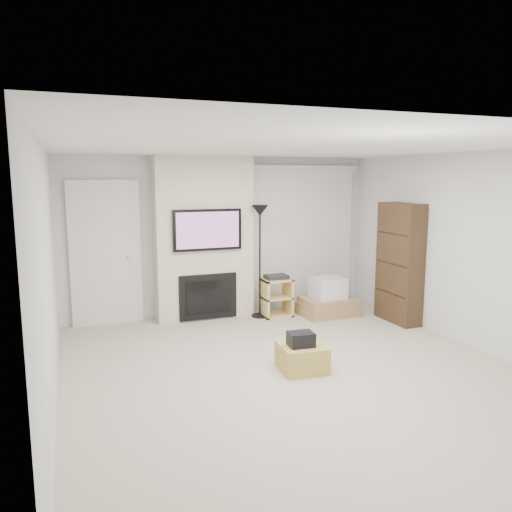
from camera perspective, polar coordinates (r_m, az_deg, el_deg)
name	(u,v)px	position (r m, az deg, el deg)	size (l,w,h in m)	color
floor	(294,372)	(5.81, 4.33, -13.04)	(5.00, 5.50, 0.00)	#B7AB97
ceiling	(297,146)	(5.40, 4.65, 12.38)	(5.00, 5.50, 0.00)	white
wall_back	(222,236)	(8.01, -3.96, 2.33)	(5.00, 2.50, 0.00)	silver
wall_front	(497,338)	(3.27, 25.80, -8.45)	(5.00, 2.50, 0.00)	silver
wall_left	(48,280)	(4.96, -22.67, -2.51)	(5.50, 2.50, 0.00)	silver
wall_right	(473,251)	(6.91, 23.59, 0.52)	(5.50, 2.50, 0.00)	silver
hvac_vent	(298,151)	(6.29, 4.81, 11.87)	(0.35, 0.18, 0.01)	silver
ottoman	(302,357)	(5.82, 5.26, -11.45)	(0.50, 0.50, 0.30)	#B29744
black_bag	(301,339)	(5.70, 5.15, -9.45)	(0.28, 0.22, 0.16)	black
fireplace_wall	(204,239)	(7.72, -5.99, 1.94)	(1.50, 0.47, 2.50)	beige
entry_door	(106,254)	(7.68, -16.81, 0.20)	(1.02, 0.11, 2.14)	silver
vertical_blinds	(302,231)	(8.47, 5.25, 2.84)	(1.98, 0.10, 2.37)	silver
floor_lamp	(260,229)	(7.67, 0.45, 3.06)	(0.26, 0.26, 1.76)	black
av_stand	(276,294)	(7.90, 2.33, -4.41)	(0.45, 0.38, 0.66)	#E2BD69
box_stack	(328,300)	(8.09, 8.17, -5.05)	(0.92, 0.71, 0.60)	#A08056
bookshelf	(400,263)	(7.80, 16.09, -0.78)	(0.30, 0.80, 1.80)	#302113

